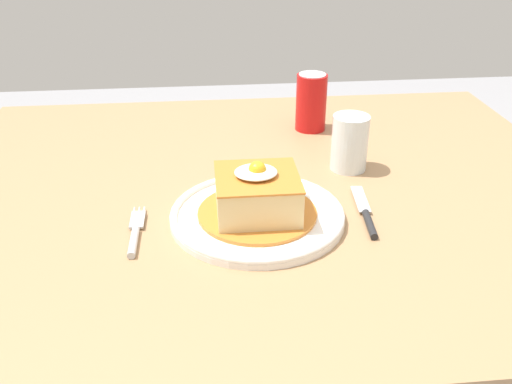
# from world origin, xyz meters

# --- Properties ---
(dining_table) EXTENTS (1.18, 0.96, 0.76)m
(dining_table) POSITION_xyz_m (0.00, 0.00, 0.65)
(dining_table) COLOR #A87F56
(dining_table) RESTS_ON ground_plane
(main_plate) EXTENTS (0.28, 0.28, 0.02)m
(main_plate) POSITION_xyz_m (-0.03, -0.12, 0.76)
(main_plate) COLOR white
(main_plate) RESTS_ON dining_table
(sandwich_meal) EXTENTS (0.19, 0.19, 0.09)m
(sandwich_meal) POSITION_xyz_m (-0.03, -0.12, 0.80)
(sandwich_meal) COLOR orange
(sandwich_meal) RESTS_ON main_plate
(fork) EXTENTS (0.02, 0.14, 0.01)m
(fork) POSITION_xyz_m (-0.22, -0.15, 0.76)
(fork) COLOR silver
(fork) RESTS_ON dining_table
(knife) EXTENTS (0.03, 0.17, 0.01)m
(knife) POSITION_xyz_m (0.15, -0.13, 0.76)
(knife) COLOR #262628
(knife) RESTS_ON dining_table
(soda_can) EXTENTS (0.07, 0.07, 0.12)m
(soda_can) POSITION_xyz_m (0.13, 0.26, 0.82)
(soda_can) COLOR red
(soda_can) RESTS_ON dining_table
(drinking_glass) EXTENTS (0.07, 0.07, 0.10)m
(drinking_glass) POSITION_xyz_m (0.16, 0.06, 0.80)
(drinking_glass) COLOR #3F2314
(drinking_glass) RESTS_ON dining_table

